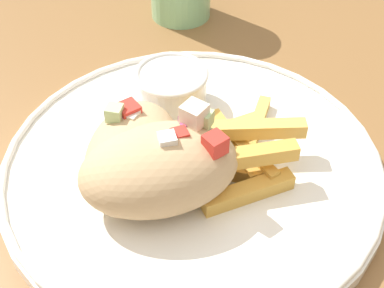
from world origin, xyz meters
TOP-DOWN VIEW (x-y plane):
  - table at (0.00, 0.00)m, footprint 1.34×1.34m
  - plate at (0.02, -0.03)m, footprint 0.31×0.31m
  - pita_sandwich_near at (-0.02, -0.05)m, footprint 0.14×0.12m
  - pita_sandwich_far at (-0.02, -0.02)m, footprint 0.13×0.13m
  - fries_pile at (0.05, -0.06)m, footprint 0.13×0.10m
  - sauce_ramekin at (0.05, 0.04)m, footprint 0.07×0.07m

SIDE VIEW (x-z plane):
  - table at x=0.00m, z-range 0.31..1.07m
  - plate at x=0.02m, z-range 0.76..0.78m
  - fries_pile at x=0.05m, z-range 0.77..0.80m
  - sauce_ramekin at x=0.05m, z-range 0.78..0.81m
  - pita_sandwich_far at x=-0.02m, z-range 0.77..0.83m
  - pita_sandwich_near at x=-0.02m, z-range 0.77..0.84m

